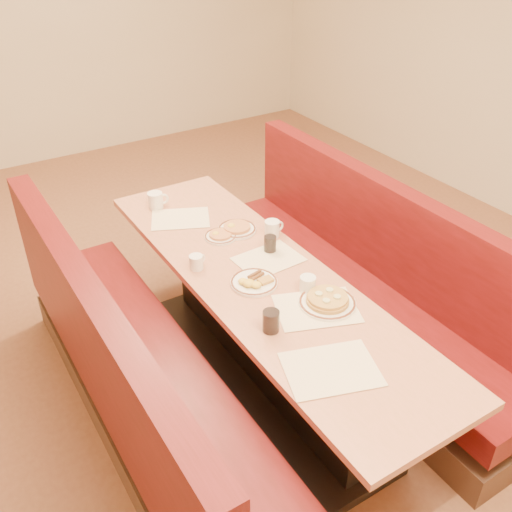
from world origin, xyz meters
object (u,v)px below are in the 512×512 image
soda_tumbler_mid (270,244)px  coffee_mug_d (156,200)px  booth_right (361,292)px  soda_tumbler_near (271,321)px  pancake_plate (327,301)px  coffee_mug_a (308,284)px  coffee_mug_c (273,228)px  booth_left (138,384)px  diner_table (261,331)px  eggs_plate (254,282)px  coffee_mug_b (197,262)px

soda_tumbler_mid → coffee_mug_d: bearing=111.7°
booth_right → soda_tumbler_near: bearing=-157.1°
pancake_plate → coffee_mug_a: bearing=95.1°
soda_tumbler_near → soda_tumbler_mid: 0.68m
pancake_plate → coffee_mug_c: size_ratio=2.25×
booth_left → pancake_plate: (0.88, -0.38, 0.41)m
diner_table → coffee_mug_d: coffee_mug_d is taller
booth_left → eggs_plate: 0.78m
diner_table → soda_tumbler_near: bearing=-116.4°
pancake_plate → coffee_mug_d: size_ratio=2.07×
diner_table → coffee_mug_b: 0.54m
diner_table → coffee_mug_a: size_ratio=22.46×
diner_table → soda_tumbler_near: soda_tumbler_near is taller
pancake_plate → coffee_mug_d: bearing=102.0°
coffee_mug_a → soda_tumbler_near: 0.36m
coffee_mug_b → coffee_mug_c: 0.54m
eggs_plate → coffee_mug_d: (-0.08, 1.04, 0.04)m
booth_right → eggs_plate: booth_right is taller
coffee_mug_d → soda_tumbler_near: bearing=-82.0°
eggs_plate → coffee_mug_c: 0.51m
diner_table → coffee_mug_b: size_ratio=24.36×
coffee_mug_b → soda_tumbler_mid: (0.42, -0.06, 0.01)m
coffee_mug_a → coffee_mug_b: bearing=107.0°
booth_right → soda_tumbler_near: (-0.93, -0.39, 0.44)m
pancake_plate → soda_tumbler_near: bearing=-177.6°
coffee_mug_a → coffee_mug_d: coffee_mug_d is taller
booth_right → diner_table: bearing=180.0°
coffee_mug_a → coffee_mug_d: 1.27m
coffee_mug_b → soda_tumbler_near: (0.05, -0.64, 0.01)m
booth_left → coffee_mug_b: (0.48, 0.25, 0.43)m
booth_left → coffee_mug_d: booth_left is taller
booth_left → booth_right: (1.46, 0.00, 0.00)m
coffee_mug_b → coffee_mug_c: bearing=-11.7°
diner_table → coffee_mug_c: (0.28, 0.32, 0.42)m
pancake_plate → eggs_plate: bearing=122.4°
booth_right → coffee_mug_a: booth_right is taller
coffee_mug_a → coffee_mug_c: coffee_mug_c is taller
booth_right → pancake_plate: (-0.59, -0.38, 0.41)m
booth_left → coffee_mug_a: 0.99m
coffee_mug_a → coffee_mug_c: bearing=53.2°
soda_tumbler_mid → booth_left: bearing=-168.7°
pancake_plate → booth_left: bearing=156.7°
booth_right → coffee_mug_b: booth_right is taller
booth_right → soda_tumbler_near: booth_right is taller
diner_table → coffee_mug_c: bearing=48.4°
coffee_mug_a → coffee_mug_b: (-0.38, 0.48, -0.00)m
diner_table → eggs_plate: bearing=-148.5°
diner_table → pancake_plate: size_ratio=8.96×
coffee_mug_d → coffee_mug_b: bearing=-87.6°
eggs_plate → diner_table: bearing=31.5°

